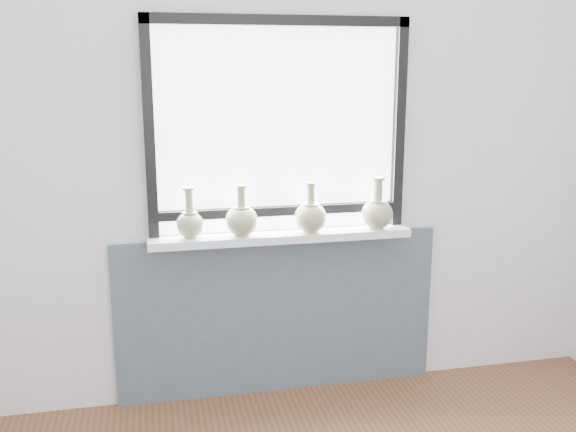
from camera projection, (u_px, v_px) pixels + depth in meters
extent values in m
cube|color=silver|center=(277.00, 150.00, 3.22)|extent=(3.60, 0.02, 2.60)
cube|color=#4D5767|center=(279.00, 315.00, 3.39)|extent=(1.70, 0.03, 0.86)
cube|color=white|center=(281.00, 236.00, 3.22)|extent=(1.32, 0.18, 0.04)
cube|color=black|center=(149.00, 129.00, 3.02)|extent=(0.05, 0.06, 1.05)
cube|color=black|center=(399.00, 124.00, 3.28)|extent=(0.05, 0.06, 1.05)
cube|color=black|center=(279.00, 20.00, 3.03)|extent=(1.30, 0.06, 0.05)
cube|color=black|center=(279.00, 211.00, 3.24)|extent=(1.20, 0.05, 0.04)
cube|color=white|center=(278.00, 131.00, 3.18)|extent=(1.20, 0.01, 1.00)
cylinder|color=#959C7B|center=(190.00, 237.00, 3.12)|extent=(0.06, 0.06, 0.01)
ellipsoid|color=#959C7B|center=(190.00, 225.00, 3.11)|extent=(0.14, 0.14, 0.13)
cone|color=#959C7B|center=(190.00, 215.00, 3.09)|extent=(0.08, 0.08, 0.03)
cylinder|color=#959C7B|center=(189.00, 203.00, 3.08)|extent=(0.04, 0.04, 0.13)
cylinder|color=#959C7B|center=(189.00, 188.00, 3.06)|extent=(0.07, 0.07, 0.01)
cylinder|color=#959C7B|center=(242.00, 235.00, 3.15)|extent=(0.07, 0.07, 0.01)
ellipsoid|color=#959C7B|center=(242.00, 221.00, 3.14)|extent=(0.16, 0.16, 0.15)
cone|color=#959C7B|center=(241.00, 209.00, 3.12)|extent=(0.09, 0.09, 0.03)
cylinder|color=#959C7B|center=(241.00, 199.00, 3.11)|extent=(0.04, 0.04, 0.11)
cylinder|color=#959C7B|center=(241.00, 186.00, 3.10)|extent=(0.05, 0.05, 0.01)
cylinder|color=#959C7B|center=(310.00, 231.00, 3.22)|extent=(0.07, 0.07, 0.01)
ellipsoid|color=#959C7B|center=(311.00, 217.00, 3.21)|extent=(0.16, 0.16, 0.15)
cone|color=#959C7B|center=(311.00, 206.00, 3.19)|extent=(0.09, 0.09, 0.03)
cylinder|color=#959C7B|center=(311.00, 196.00, 3.18)|extent=(0.04, 0.04, 0.11)
cylinder|color=#959C7B|center=(311.00, 184.00, 3.17)|extent=(0.05, 0.05, 0.01)
cylinder|color=#959C7B|center=(377.00, 228.00, 3.29)|extent=(0.07, 0.07, 0.01)
ellipsoid|color=#959C7B|center=(377.00, 214.00, 3.28)|extent=(0.16, 0.16, 0.15)
cone|color=#959C7B|center=(377.00, 203.00, 3.26)|extent=(0.09, 0.09, 0.03)
cylinder|color=#959C7B|center=(378.00, 192.00, 3.25)|extent=(0.05, 0.05, 0.13)
cylinder|color=#959C7B|center=(378.00, 178.00, 3.23)|extent=(0.07, 0.07, 0.01)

